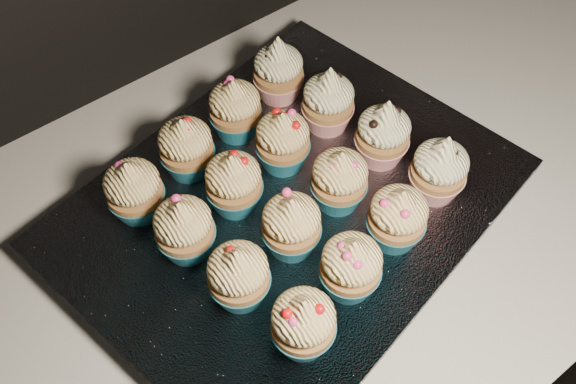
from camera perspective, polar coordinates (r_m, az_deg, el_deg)
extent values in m
cube|color=black|center=(1.21, 5.11, -10.92)|extent=(2.40, 0.60, 0.86)
cube|color=beige|center=(0.82, 7.39, 2.04)|extent=(2.44, 0.64, 0.04)
cube|color=black|center=(0.74, 0.00, -1.73)|extent=(0.51, 0.42, 0.02)
cube|color=silver|center=(0.73, 0.00, -1.00)|extent=(0.55, 0.47, 0.01)
cone|color=#1C6E84|center=(0.63, 1.33, -12.41)|extent=(0.06, 0.06, 0.03)
ellipsoid|color=#FFD480|center=(0.60, 1.40, -11.00)|extent=(0.06, 0.06, 0.04)
cone|color=#FFD480|center=(0.58, 1.45, -10.06)|extent=(0.03, 0.03, 0.02)
cone|color=#1C6E84|center=(0.66, 5.46, -7.54)|extent=(0.06, 0.06, 0.03)
ellipsoid|color=#FFD480|center=(0.63, 5.73, -5.93)|extent=(0.06, 0.06, 0.04)
cone|color=#FFD480|center=(0.61, 5.90, -4.87)|extent=(0.03, 0.03, 0.02)
cone|color=#1C6E84|center=(0.69, 9.44, -3.27)|extent=(0.06, 0.06, 0.03)
ellipsoid|color=#FFD480|center=(0.66, 9.88, -1.53)|extent=(0.06, 0.06, 0.04)
cone|color=#FFD480|center=(0.64, 10.17, -0.40)|extent=(0.03, 0.03, 0.02)
cone|color=#B11818|center=(0.74, 12.93, 0.84)|extent=(0.06, 0.06, 0.03)
ellipsoid|color=#FBEDB0|center=(0.71, 13.49, 2.65)|extent=(0.06, 0.06, 0.04)
cone|color=#FBEDB0|center=(0.69, 13.94, 4.07)|extent=(0.03, 0.03, 0.03)
cone|color=#1C6E84|center=(0.65, -4.28, -8.33)|extent=(0.06, 0.06, 0.03)
ellipsoid|color=#FFD480|center=(0.62, -4.50, -6.75)|extent=(0.06, 0.06, 0.04)
cone|color=#FFD480|center=(0.60, -4.64, -5.71)|extent=(0.03, 0.03, 0.02)
cone|color=#1C6E84|center=(0.68, 0.30, -3.99)|extent=(0.06, 0.06, 0.03)
ellipsoid|color=#FFD480|center=(0.65, 0.31, -2.26)|extent=(0.06, 0.06, 0.04)
cone|color=#FFD480|center=(0.63, 0.32, -1.12)|extent=(0.03, 0.03, 0.02)
cone|color=#1C6E84|center=(0.71, 4.47, 0.02)|extent=(0.06, 0.06, 0.03)
ellipsoid|color=#FFD480|center=(0.68, 4.67, 1.86)|extent=(0.06, 0.06, 0.04)
cone|color=#FFD480|center=(0.67, 4.80, 3.05)|extent=(0.03, 0.03, 0.02)
cone|color=#B11818|center=(0.76, 8.22, 3.92)|extent=(0.06, 0.06, 0.03)
ellipsoid|color=#FBEDB0|center=(0.73, 8.57, 5.80)|extent=(0.06, 0.06, 0.04)
cone|color=#FBEDB0|center=(0.71, 8.85, 7.28)|extent=(0.03, 0.03, 0.03)
cone|color=#1C6E84|center=(0.69, -8.94, -4.25)|extent=(0.06, 0.06, 0.03)
ellipsoid|color=#FFD480|center=(0.65, -9.37, -2.54)|extent=(0.06, 0.06, 0.04)
cone|color=#FFD480|center=(0.64, -9.64, -1.42)|extent=(0.03, 0.03, 0.02)
cone|color=#1C6E84|center=(0.71, -4.71, -0.27)|extent=(0.06, 0.06, 0.03)
ellipsoid|color=#FFD480|center=(0.68, -4.93, 1.56)|extent=(0.06, 0.06, 0.04)
cone|color=#FFD480|center=(0.66, -5.07, 2.75)|extent=(0.03, 0.03, 0.02)
cone|color=#1C6E84|center=(0.74, -0.46, 3.45)|extent=(0.06, 0.06, 0.03)
ellipsoid|color=#FFD480|center=(0.72, -0.48, 5.34)|extent=(0.06, 0.06, 0.04)
cone|color=#FFD480|center=(0.70, -0.49, 6.57)|extent=(0.03, 0.03, 0.02)
cone|color=#B11818|center=(0.78, 3.50, 6.81)|extent=(0.06, 0.06, 0.03)
ellipsoid|color=#FBEDB0|center=(0.76, 3.65, 8.74)|extent=(0.06, 0.06, 0.04)
cone|color=#FBEDB0|center=(0.74, 3.76, 10.24)|extent=(0.03, 0.03, 0.03)
cone|color=#1C6E84|center=(0.72, -13.17, -0.89)|extent=(0.06, 0.06, 0.03)
ellipsoid|color=#FFD480|center=(0.69, -13.76, 0.88)|extent=(0.06, 0.06, 0.04)
cone|color=#FFD480|center=(0.67, -14.14, 2.03)|extent=(0.03, 0.03, 0.02)
cone|color=#1C6E84|center=(0.75, -8.81, 2.84)|extent=(0.06, 0.06, 0.03)
ellipsoid|color=#FFD480|center=(0.72, -9.19, 4.70)|extent=(0.06, 0.06, 0.04)
cone|color=#FFD480|center=(0.70, -9.44, 5.91)|extent=(0.03, 0.03, 0.02)
cone|color=#1C6E84|center=(0.78, -4.60, 6.21)|extent=(0.06, 0.06, 0.03)
ellipsoid|color=#FFD480|center=(0.75, -4.79, 8.13)|extent=(0.06, 0.06, 0.04)
cone|color=#FFD480|center=(0.73, -4.91, 9.36)|extent=(0.03, 0.03, 0.02)
cone|color=#B11818|center=(0.82, -0.84, 9.47)|extent=(0.06, 0.06, 0.03)
ellipsoid|color=#FBEDB0|center=(0.79, -0.87, 11.40)|extent=(0.06, 0.06, 0.04)
cone|color=#FBEDB0|center=(0.77, -0.90, 12.91)|extent=(0.03, 0.03, 0.03)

